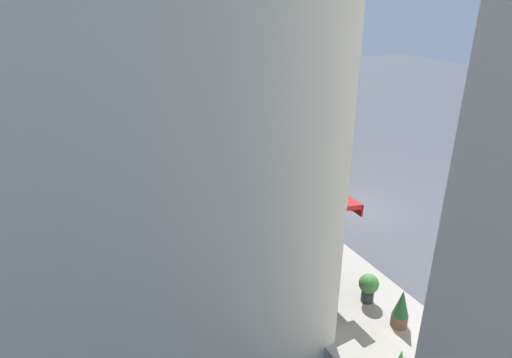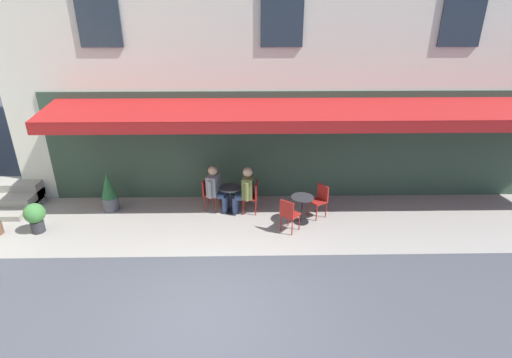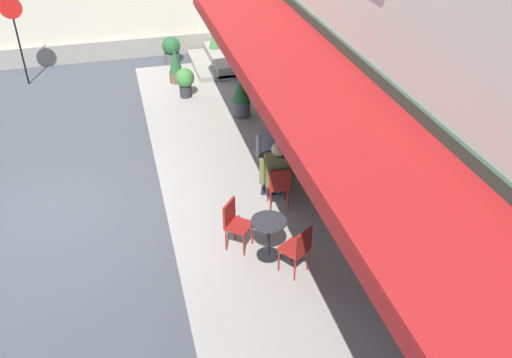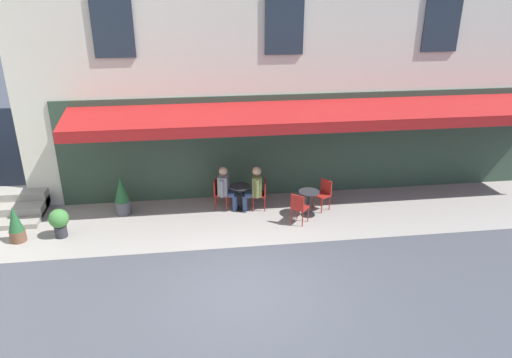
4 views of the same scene
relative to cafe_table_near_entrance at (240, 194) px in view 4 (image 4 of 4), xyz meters
The scene contains 14 objects.
ground_plane 4.03m from the cafe_table_near_entrance, 86.14° to the left, with size 70.00×70.00×0.00m, color #42444C.
sidewalk_cafe_terrace 3.08m from the cafe_table_near_entrance, 168.85° to the left, with size 20.50×3.20×0.01m, color gray.
back_alley_steps 6.90m from the cafe_table_near_entrance, ahead, with size 2.40×1.75×0.60m.
cafe_table_near_entrance is the anchor object (origin of this frame).
cafe_chair_red_by_window 0.63m from the cafe_table_near_entrance, behind, with size 0.44×0.44×0.91m.
cafe_chair_red_facing_street 0.63m from the cafe_table_near_entrance, 14.40° to the right, with size 0.49×0.49×0.91m.
cafe_table_mid_terrace 2.02m from the cafe_table_near_entrance, 161.46° to the left, with size 0.60×0.60×0.75m.
cafe_chair_red_kerbside 1.89m from the cafe_table_near_entrance, 143.26° to the left, with size 0.56×0.56×0.91m.
cafe_chair_red_under_awning 2.47m from the cafe_table_near_entrance, behind, with size 0.55×0.55×0.91m.
seated_patron_in_olive 0.47m from the cafe_table_near_entrance, behind, with size 0.61×0.70×1.35m.
seated_companion_in_grey 0.47m from the cafe_table_near_entrance, 14.40° to the right, with size 0.62×0.66×1.33m.
potted_plant_by_steps 3.42m from the cafe_table_near_entrance, ahead, with size 0.45×0.45×1.15m.
potted_plant_entrance_right 5.00m from the cafe_table_near_entrance, 11.72° to the left, with size 0.51×0.51×0.80m.
potted_plant_mid_terrace 6.05m from the cafe_table_near_entrance, 10.60° to the left, with size 0.40×0.40×1.00m.
Camera 4 is at (0.94, 8.73, 6.34)m, focal length 33.44 mm.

